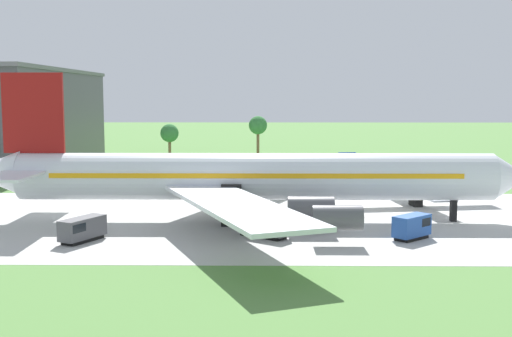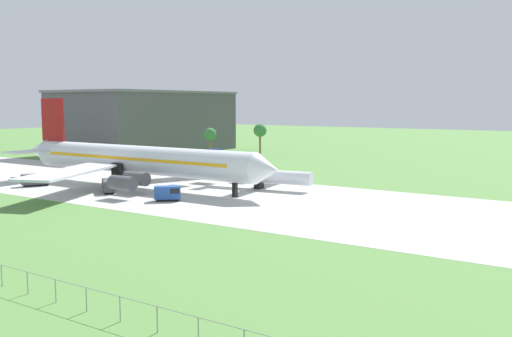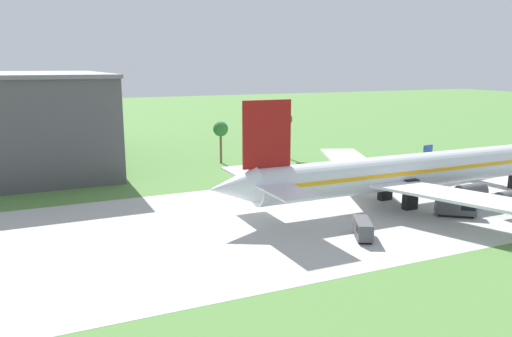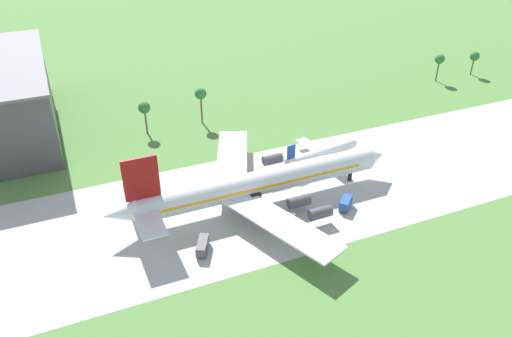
% 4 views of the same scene
% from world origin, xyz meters
% --- Properties ---
extents(ground_plane, '(600.00, 600.00, 0.00)m').
position_xyz_m(ground_plane, '(0.00, 0.00, 0.00)').
color(ground_plane, '#517F3D').
extents(taxiway_strip, '(320.00, 44.00, 0.02)m').
position_xyz_m(taxiway_strip, '(0.00, 0.00, 0.01)').
color(taxiway_strip, '#B2B2AD').
rests_on(taxiway_strip, ground_plane).
extents(jet_airliner, '(70.61, 59.75, 18.46)m').
position_xyz_m(jet_airliner, '(-29.74, -0.66, 5.57)').
color(jet_airliner, silver).
rests_on(jet_airliner, ground_plane).
extents(regional_aircraft, '(22.71, 20.55, 7.81)m').
position_xyz_m(regional_aircraft, '(-5.94, 10.59, 2.57)').
color(regional_aircraft, silver).
rests_on(regional_aircraft, ground_plane).
extents(baggage_tug, '(4.30, 5.89, 2.60)m').
position_xyz_m(baggage_tug, '(-47.03, -12.44, 1.40)').
color(baggage_tug, black).
rests_on(baggage_tug, ground_plane).
extents(fuel_truck, '(6.04, 5.28, 2.46)m').
position_xyz_m(fuel_truck, '(-27.36, -10.01, 1.33)').
color(fuel_truck, black).
rests_on(fuel_truck, ground_plane).
extents(catering_van, '(4.76, 4.58, 2.68)m').
position_xyz_m(catering_van, '(-11.18, -10.70, 1.44)').
color(catering_van, black).
rests_on(catering_van, ground_plane).
extents(terminal_building, '(36.72, 61.20, 21.59)m').
position_xyz_m(terminal_building, '(-88.79, 63.31, 10.81)').
color(terminal_building, '#47474C').
rests_on(terminal_building, ground_plane).
extents(palm_tree_row, '(129.29, 3.60, 11.70)m').
position_xyz_m(palm_tree_row, '(16.74, 45.89, 8.28)').
color(palm_tree_row, brown).
rests_on(palm_tree_row, ground_plane).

